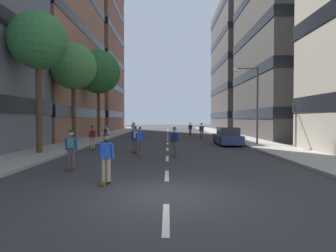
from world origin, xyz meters
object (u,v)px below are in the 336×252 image
at_px(skater_4, 191,128).
at_px(skater_5, 71,147).
at_px(skater_3, 140,140).
at_px(skater_0, 134,130).
at_px(skater_7, 93,136).
at_px(streetlamp_right, 254,97).
at_px(skater_6, 175,140).
at_px(skater_9, 133,128).
at_px(skater_10, 107,133).
at_px(street_tree_far, 74,67).
at_px(street_tree_mid, 39,42).
at_px(street_tree_near, 99,72).
at_px(skater_8, 202,130).
at_px(skater_2, 106,156).
at_px(parked_car_near, 228,137).

bearing_deg(skater_4, skater_5, -105.65).
bearing_deg(skater_3, skater_0, 97.92).
height_order(skater_3, skater_7, same).
relative_size(streetlamp_right, skater_3, 3.65).
relative_size(skater_0, skater_3, 1.00).
distance_m(skater_0, skater_6, 16.05).
distance_m(skater_9, skater_10, 15.09).
distance_m(skater_5, skater_10, 12.42).
bearing_deg(street_tree_far, skater_4, 51.18).
distance_m(street_tree_far, skater_6, 12.65).
height_order(street_tree_mid, street_tree_far, street_tree_mid).
relative_size(street_tree_mid, skater_7, 4.93).
bearing_deg(skater_4, street_tree_near, -156.65).
distance_m(skater_6, skater_8, 15.45).
bearing_deg(skater_4, skater_0, -139.87).
bearing_deg(skater_8, skater_4, 97.30).
bearing_deg(skater_10, street_tree_far, -175.58).
height_order(skater_2, skater_9, same).
bearing_deg(skater_9, skater_8, -41.97).
bearing_deg(skater_9, skater_7, -92.08).
bearing_deg(skater_9, skater_5, -88.87).
xyz_separation_m(parked_car_near, skater_6, (-4.70, -7.35, 0.32)).
height_order(skater_7, skater_9, same).
height_order(skater_6, skater_10, same).
relative_size(street_tree_mid, skater_3, 4.93).
distance_m(parked_car_near, street_tree_near, 17.45).
bearing_deg(skater_7, skater_8, 50.59).
bearing_deg(skater_9, skater_6, -77.12).
bearing_deg(street_tree_far, skater_10, 4.42).
relative_size(street_tree_far, skater_4, 4.81).
bearing_deg(skater_0, skater_6, -74.74).
relative_size(parked_car_near, street_tree_far, 0.51).
height_order(skater_2, skater_5, same).
bearing_deg(skater_7, street_tree_far, 124.64).
distance_m(street_tree_near, skater_2, 25.47).
xyz_separation_m(street_tree_mid, skater_3, (6.36, -0.54, -6.08)).
xyz_separation_m(skater_0, skater_8, (7.59, -0.41, 0.03)).
relative_size(skater_0, skater_5, 1.00).
distance_m(street_tree_near, skater_6, 19.66).
bearing_deg(street_tree_mid, street_tree_near, 90.00).
distance_m(skater_2, skater_7, 11.69).
distance_m(street_tree_mid, skater_9, 23.09).
distance_m(street_tree_mid, skater_7, 7.24).
bearing_deg(skater_8, skater_3, -110.20).
bearing_deg(skater_0, street_tree_mid, -106.04).
bearing_deg(skater_4, skater_7, -115.95).
xyz_separation_m(street_tree_near, street_tree_far, (0.00, -8.95, -0.97)).
bearing_deg(skater_2, street_tree_far, 111.65).
bearing_deg(skater_4, skater_3, -102.56).
distance_m(skater_5, skater_9, 27.46).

